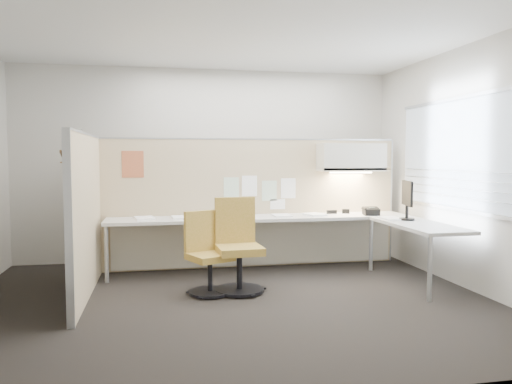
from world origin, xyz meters
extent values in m
cube|color=black|center=(0.00, 0.00, -0.01)|extent=(5.50, 4.50, 0.01)
cube|color=white|center=(0.00, 0.00, 2.80)|extent=(5.50, 4.50, 0.01)
cube|color=beige|center=(0.00, 2.25, 1.40)|extent=(5.50, 0.02, 2.80)
cube|color=beige|center=(0.00, -2.25, 1.40)|extent=(5.50, 0.02, 2.80)
cube|color=beige|center=(2.75, 0.00, 1.40)|extent=(0.02, 4.50, 2.80)
cube|color=#ACBCC8|center=(2.73, 0.00, 1.55)|extent=(0.01, 2.80, 1.30)
cube|color=tan|center=(0.55, 1.60, 0.88)|extent=(4.10, 0.06, 1.75)
cube|color=tan|center=(-1.50, 0.50, 0.88)|extent=(0.06, 2.20, 1.75)
cube|color=beige|center=(0.60, 1.27, 0.71)|extent=(4.00, 0.60, 0.04)
cube|color=beige|center=(2.30, 0.23, 0.71)|extent=(0.60, 1.47, 0.04)
cube|color=beige|center=(0.60, 1.54, 0.34)|extent=(3.90, 0.02, 0.64)
cylinder|color=#A5A8AA|center=(-1.35, 1.02, 0.34)|extent=(0.05, 0.05, 0.69)
cylinder|color=#A5A8AA|center=(2.05, -0.45, 0.34)|extent=(0.05, 0.05, 0.69)
cylinder|color=#A5A8AA|center=(2.05, 1.02, 0.34)|extent=(0.05, 0.05, 0.69)
cube|color=beige|center=(1.90, 1.39, 1.51)|extent=(0.90, 0.36, 0.38)
cube|color=#FFEABF|center=(1.90, 1.39, 1.30)|extent=(0.60, 0.06, 0.02)
cube|color=#8CBF8C|center=(0.25, 1.57, 1.10)|extent=(0.21, 0.00, 0.28)
cube|color=white|center=(0.50, 1.57, 1.12)|extent=(0.21, 0.00, 0.28)
cube|color=#8CBF8C|center=(0.78, 1.57, 1.05)|extent=(0.21, 0.00, 0.28)
cube|color=white|center=(1.05, 1.57, 1.08)|extent=(0.21, 0.00, 0.28)
cube|color=#8CBF8C|center=(0.40, 1.57, 0.88)|extent=(0.28, 0.00, 0.18)
cube|color=white|center=(0.90, 1.57, 0.86)|extent=(0.21, 0.00, 0.14)
cube|color=#FF5F20|center=(-1.05, 1.57, 1.42)|extent=(0.28, 0.00, 0.35)
cylinder|color=black|center=(-0.18, 0.27, 0.03)|extent=(0.47, 0.47, 0.03)
cylinder|color=black|center=(-0.18, 0.27, 0.21)|extent=(0.05, 0.05, 0.36)
cube|color=tan|center=(-0.18, 0.27, 0.42)|extent=(0.55, 0.55, 0.07)
cube|color=tan|center=(-0.26, 0.45, 0.68)|extent=(0.39, 0.21, 0.46)
cylinder|color=black|center=(0.15, 0.28, 0.03)|extent=(0.55, 0.55, 0.03)
cylinder|color=black|center=(0.15, 0.28, 0.24)|extent=(0.06, 0.06, 0.42)
cube|color=tan|center=(0.15, 0.28, 0.48)|extent=(0.51, 0.51, 0.08)
cube|color=tan|center=(0.14, 0.51, 0.79)|extent=(0.47, 0.09, 0.53)
cylinder|color=black|center=(2.30, 0.53, 0.74)|extent=(0.19, 0.19, 0.02)
cylinder|color=black|center=(2.30, 0.53, 0.83)|extent=(0.04, 0.04, 0.17)
cube|color=black|center=(2.30, 0.53, 1.07)|extent=(0.15, 0.46, 0.31)
cube|color=black|center=(2.30, 0.53, 1.07)|extent=(0.11, 0.41, 0.27)
cube|color=black|center=(2.09, 1.13, 0.78)|extent=(0.22, 0.22, 0.12)
cylinder|color=black|center=(2.00, 1.15, 0.81)|extent=(0.06, 0.17, 0.04)
cube|color=black|center=(1.63, 1.40, 0.76)|extent=(0.14, 0.05, 0.05)
cube|color=black|center=(1.83, 1.39, 0.76)|extent=(0.11, 0.09, 0.06)
cube|color=silver|center=(-1.50, -0.14, 1.77)|extent=(0.14, 0.02, 0.02)
cylinder|color=silver|center=(-1.57, -0.14, 1.69)|extent=(0.02, 0.02, 0.14)
cube|color=#AD7F4C|center=(-1.57, -0.14, 1.56)|extent=(0.02, 0.42, 0.12)
cube|color=#AD7F4C|center=(-1.60, -0.11, 1.52)|extent=(0.02, 0.42, 0.12)
cube|color=#B6B2BE|center=(-1.58, -0.19, 0.95)|extent=(0.01, 0.07, 1.06)
cube|color=white|center=(-0.90, 1.26, 0.74)|extent=(0.28, 0.34, 0.03)
cube|color=white|center=(-0.44, 1.27, 0.74)|extent=(0.25, 0.31, 0.02)
cube|color=white|center=(0.25, 1.22, 0.75)|extent=(0.26, 0.33, 0.03)
cube|color=white|center=(0.88, 1.26, 0.74)|extent=(0.23, 0.30, 0.02)
cube|color=white|center=(1.34, 1.25, 0.74)|extent=(0.30, 0.35, 0.02)
cube|color=white|center=(2.15, 0.65, 0.74)|extent=(0.25, 0.32, 0.02)
camera|label=1|loc=(-0.73, -5.14, 1.51)|focal=35.00mm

